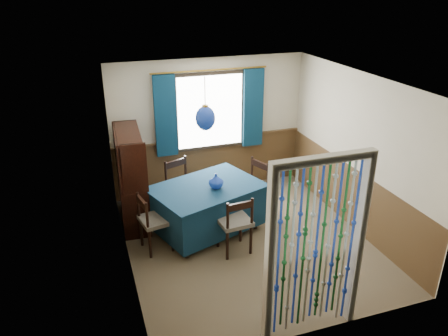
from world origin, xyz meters
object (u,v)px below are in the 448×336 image
object	(u,v)px
vase_table	(216,182)
bowl_shelf	(136,166)
chair_left	(154,221)
chair_near	(235,222)
chair_right	(253,186)
chair_far	(182,186)
vase_sideboard	(132,166)
dining_table	(207,206)
pendant_lamp	(205,118)
sideboard	(132,191)

from	to	relation	value
vase_table	bowl_shelf	bearing A→B (deg)	156.13
chair_left	chair_near	bearing A→B (deg)	57.46
chair_right	bowl_shelf	bearing A→B (deg)	66.58
bowl_shelf	chair_far	bearing A→B (deg)	20.29
bowl_shelf	vase_table	bearing A→B (deg)	-23.87
chair_far	vase_sideboard	xyz separation A→B (m)	(-0.77, 0.27, 0.37)
dining_table	pendant_lamp	bearing A→B (deg)	-45.52
dining_table	pendant_lamp	world-z (taller)	pendant_lamp
dining_table	chair_left	size ratio (longest dim) A/B	2.13
dining_table	chair_left	world-z (taller)	chair_left
chair_near	pendant_lamp	distance (m)	1.58
chair_right	pendant_lamp	world-z (taller)	pendant_lamp
chair_near	vase_sideboard	size ratio (longest dim) A/B	4.88
chair_left	bowl_shelf	size ratio (longest dim) A/B	3.88
chair_right	chair_near	bearing A→B (deg)	124.72
bowl_shelf	vase_sideboard	world-z (taller)	bowl_shelf
chair_left	vase_sideboard	distance (m)	1.28
dining_table	bowl_shelf	bearing A→B (deg)	139.01
vase_sideboard	vase_table	bearing A→B (deg)	-43.11
chair_far	vase_table	xyz separation A→B (m)	(0.36, -0.79, 0.39)
chair_right	bowl_shelf	world-z (taller)	bowl_shelf
chair_right	vase_sideboard	size ratio (longest dim) A/B	4.96
sideboard	vase_table	bearing A→B (deg)	-30.60
chair_near	sideboard	xyz separation A→B (m)	(-1.30, 1.39, 0.07)
vase_sideboard	dining_table	bearing A→B (deg)	-43.80
pendant_lamp	bowl_shelf	world-z (taller)	pendant_lamp
sideboard	vase_sideboard	world-z (taller)	sideboard
chair_near	vase_table	distance (m)	0.72
sideboard	pendant_lamp	world-z (taller)	pendant_lamp
chair_far	vase_table	distance (m)	0.95
dining_table	vase_table	xyz separation A→B (m)	(0.12, -0.09, 0.45)
chair_near	dining_table	bearing A→B (deg)	103.91
bowl_shelf	vase_sideboard	bearing A→B (deg)	90.00
chair_right	pendant_lamp	bearing A→B (deg)	88.97
chair_near	bowl_shelf	distance (m)	1.76
sideboard	bowl_shelf	size ratio (longest dim) A/B	6.74
chair_right	vase_sideboard	xyz separation A→B (m)	(-1.92, 0.63, 0.39)
chair_right	pendant_lamp	size ratio (longest dim) A/B	1.20
chair_near	bowl_shelf	xyz separation A→B (m)	(-1.24, 1.09, 0.62)
sideboard	chair_near	bearing A→B (deg)	-43.69
chair_left	sideboard	bearing A→B (deg)	179.80
chair_right	sideboard	world-z (taller)	sideboard
chair_far	vase_sideboard	size ratio (longest dim) A/B	5.12
pendant_lamp	chair_far	bearing A→B (deg)	108.82
chair_near	chair_left	bearing A→B (deg)	153.77
vase_sideboard	chair_right	bearing A→B (deg)	-18.12
chair_near	sideboard	bearing A→B (deg)	128.43
bowl_shelf	chair_near	bearing A→B (deg)	-41.35
sideboard	chair_far	bearing A→B (deg)	2.35
bowl_shelf	vase_sideboard	size ratio (longest dim) A/B	1.23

